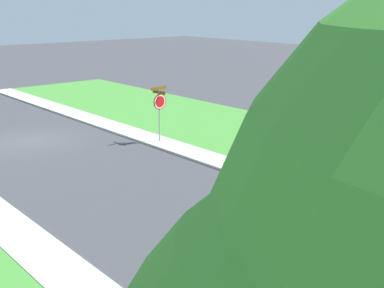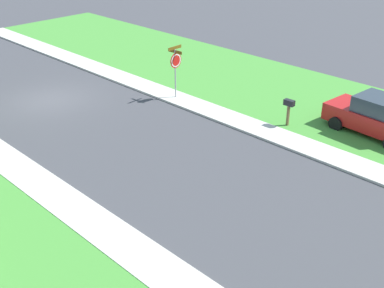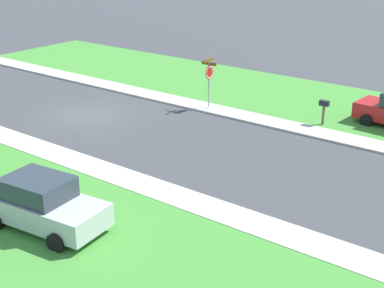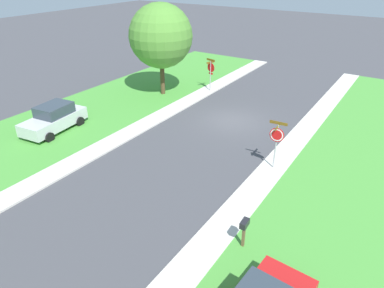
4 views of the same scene
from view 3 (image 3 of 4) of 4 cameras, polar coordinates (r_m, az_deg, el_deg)
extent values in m
plane|color=#424247|center=(29.94, -10.60, 2.94)|extent=(120.00, 120.00, 0.00)
cube|color=beige|center=(19.30, 3.58, -7.17)|extent=(1.40, 56.00, 0.10)
cube|color=#479338|center=(16.16, -6.04, -13.50)|extent=(8.00, 56.00, 0.08)
cube|color=beige|center=(26.97, 14.81, 0.64)|extent=(1.40, 56.00, 0.10)
cube|color=#479338|center=(31.17, 18.24, 3.02)|extent=(8.00, 56.00, 0.08)
cylinder|color=#9E9EA3|center=(30.06, 1.71, 5.96)|extent=(0.07, 0.07, 2.60)
cylinder|color=red|center=(29.85, 1.81, 7.34)|extent=(0.76, 0.07, 0.76)
cylinder|color=white|center=(29.84, 1.84, 7.33)|extent=(0.67, 0.04, 0.67)
cylinder|color=red|center=(29.84, 1.85, 7.33)|extent=(0.55, 0.04, 0.55)
cube|color=brown|center=(29.73, 1.74, 8.55)|extent=(0.92, 0.07, 0.16)
cube|color=brown|center=(29.77, 1.74, 8.19)|extent=(0.07, 0.92, 0.16)
cylinder|color=black|center=(28.89, 17.34, 2.31)|extent=(0.29, 0.66, 0.64)
cylinder|color=black|center=(30.47, 18.79, 3.11)|extent=(0.29, 0.66, 0.64)
cube|color=silver|center=(18.84, -14.82, -6.42)|extent=(2.28, 4.48, 0.76)
cube|color=#2D3842|center=(18.66, -15.46, -4.29)|extent=(1.83, 2.27, 0.68)
cylinder|color=black|center=(18.75, -9.85, -7.43)|extent=(0.31, 0.66, 0.64)
cylinder|color=black|center=(17.62, -13.66, -9.76)|extent=(0.31, 0.66, 0.64)
cylinder|color=black|center=(20.43, -15.61, -5.43)|extent=(0.31, 0.66, 0.64)
cube|color=brown|center=(28.35, 13.22, 2.81)|extent=(0.10, 0.10, 1.05)
cube|color=black|center=(28.16, 13.33, 4.07)|extent=(0.26, 0.49, 0.26)
camera|label=1|loc=(9.86, 49.27, -2.02)|focal=47.74mm
camera|label=2|loc=(7.17, 45.09, 17.46)|focal=46.44mm
camera|label=4|loc=(28.69, 37.29, 18.59)|focal=32.71mm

